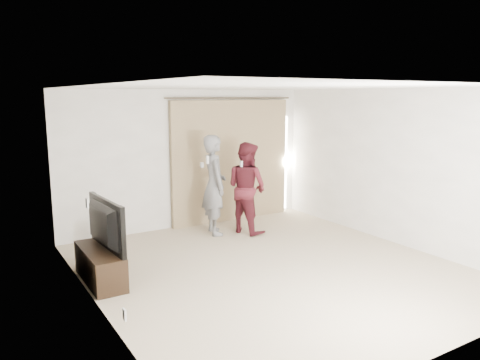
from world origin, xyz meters
The scene contains 10 objects.
floor centered at (0.00, 0.00, 0.00)m, with size 5.50×5.50×0.00m, color #BEB08E.
wall_back centered at (0.00, 2.75, 1.30)m, with size 5.00×0.04×2.60m, color white.
wall_left centered at (-2.50, 0.00, 1.30)m, with size 0.04×5.50×2.60m.
ceiling centered at (0.00, 0.00, 2.60)m, with size 5.00×5.50×0.01m, color white.
curtain centered at (0.91, 2.68, 1.20)m, with size 2.80×0.11×2.46m.
tv_console centered at (-2.27, 0.82, 0.23)m, with size 0.41×1.17×0.45m, color black.
tv centered at (-2.27, 0.82, 0.79)m, with size 1.19×0.16×0.68m, color black.
scratching_post centered at (-1.80, 2.15, 0.20)m, with size 0.38×0.38×0.50m.
person_man centered at (0.13, 2.00, 0.90)m, with size 0.57×0.74×1.81m.
person_woman centered at (0.69, 1.78, 0.83)m, with size 0.82×0.95×1.67m.
Camera 1 is at (-3.81, -5.27, 2.48)m, focal length 35.00 mm.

